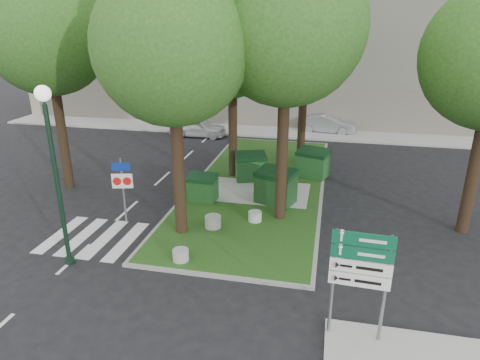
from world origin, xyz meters
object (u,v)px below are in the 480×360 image
(dumpster_d, at_px, (313,163))
(bollard_right, at_px, (255,216))
(dumpster_a, at_px, (202,188))
(tree_median_near_right, at_px, (290,9))
(traffic_sign_pole, at_px, (123,182))
(directional_sign, at_px, (360,269))
(car_white, at_px, (198,127))
(dumpster_b, at_px, (251,167))
(litter_bin, at_px, (316,155))
(tree_median_mid, at_px, (234,35))
(dumpster_c, at_px, (276,187))
(tree_median_near_left, at_px, (174,31))
(car_silver, at_px, (327,124))
(bollard_left, at_px, (181,255))
(tree_median_far, at_px, (310,5))
(tree_street_left, at_px, (47,20))
(street_lamp, at_px, (53,158))
(bollard_mid, at_px, (213,222))

(dumpster_d, height_order, bollard_right, dumpster_d)
(dumpster_a, bearing_deg, tree_median_near_right, -12.19)
(traffic_sign_pole, xyz_separation_m, directional_sign, (8.73, -5.00, 0.34))
(dumpster_a, distance_m, traffic_sign_pole, 3.66)
(dumpster_d, distance_m, car_white, 10.66)
(dumpster_b, xyz_separation_m, litter_bin, (3.08, 3.57, -0.29))
(dumpster_a, bearing_deg, directional_sign, -47.68)
(tree_median_mid, bearing_deg, dumpster_c, -50.86)
(tree_median_near_left, bearing_deg, tree_median_near_right, 29.74)
(car_silver, bearing_deg, dumpster_c, 177.90)
(bollard_left, bearing_deg, bollard_right, 61.29)
(bollard_right, height_order, traffic_sign_pole, traffic_sign_pole)
(tree_median_far, height_order, tree_street_left, tree_median_far)
(dumpster_c, bearing_deg, litter_bin, 95.84)
(tree_median_near_left, height_order, car_white, tree_median_near_left)
(street_lamp, distance_m, directional_sign, 9.48)
(car_silver, bearing_deg, directional_sign, -170.88)
(tree_median_near_left, distance_m, tree_median_near_right, 4.09)
(tree_median_mid, bearing_deg, dumpster_d, 8.84)
(dumpster_b, distance_m, traffic_sign_pole, 6.89)
(bollard_left, bearing_deg, dumpster_c, 65.91)
(bollard_right, relative_size, directional_sign, 0.18)
(tree_street_left, height_order, dumpster_b, tree_street_left)
(tree_median_near_right, relative_size, car_white, 2.95)
(tree_street_left, height_order, street_lamp, tree_street_left)
(litter_bin, bearing_deg, tree_median_near_right, -97.62)
(tree_median_near_left, bearing_deg, traffic_sign_pole, 170.44)
(bollard_right, height_order, directional_sign, directional_sign)
(tree_median_near_left, bearing_deg, tree_median_mid, 85.60)
(dumpster_d, bearing_deg, car_silver, 105.47)
(dumpster_c, bearing_deg, car_white, 142.61)
(dumpster_b, relative_size, bollard_right, 3.29)
(dumpster_a, bearing_deg, tree_median_far, 61.79)
(tree_median_near_right, xyz_separation_m, car_silver, (1.41, 14.80, -7.33))
(tree_median_near_left, relative_size, bollard_right, 19.66)
(bollard_mid, relative_size, car_white, 0.16)
(litter_bin, relative_size, car_white, 0.20)
(tree_median_near_right, xyz_separation_m, dumpster_c, (-0.47, 1.40, -7.13))
(tree_median_near_left, relative_size, tree_median_far, 0.88)
(bollard_right, xyz_separation_m, bollard_mid, (-1.49, -0.88, 0.04))
(tree_street_left, xyz_separation_m, dumpster_c, (10.03, -0.10, -6.79))
(tree_median_far, distance_m, litter_bin, 7.85)
(dumpster_c, xyz_separation_m, dumpster_d, (1.39, 3.71, -0.04))
(dumpster_a, distance_m, dumpster_b, 3.39)
(tree_median_near_right, height_order, tree_median_far, tree_median_far)
(street_lamp, bearing_deg, tree_median_far, 61.28)
(bollard_mid, bearing_deg, street_lamp, -140.40)
(dumpster_a, height_order, bollard_left, dumpster_a)
(bollard_right, bearing_deg, tree_median_near_right, 30.61)
(dumpster_c, height_order, traffic_sign_pole, traffic_sign_pole)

